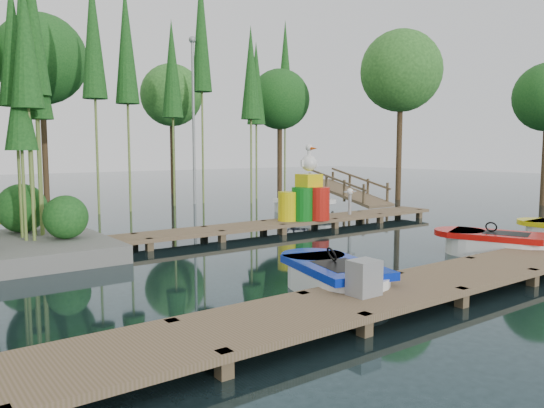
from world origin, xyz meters
TOP-DOWN VIEW (x-y plane):
  - ground_plane at (0.00, 0.00)m, footprint 90.00×90.00m
  - near_dock at (0.00, -4.50)m, footprint 18.00×1.50m
  - far_dock at (1.00, 2.50)m, footprint 15.00×1.20m
  - tree_screen at (-2.04, 10.60)m, footprint 34.42×18.53m
  - lamp_rear at (4.00, 11.00)m, footprint 0.30×0.30m
  - ramp at (9.00, 6.50)m, footprint 1.50×3.94m
  - boat_blue at (-1.07, -3.39)m, footprint 1.71×2.75m
  - boat_red at (4.07, -3.24)m, footprint 2.02×2.79m
  - boat_white_far at (5.86, 5.76)m, footprint 2.17×2.70m
  - utility_cabinet at (-1.52, -4.50)m, footprint 0.43×0.36m
  - yellow_barrel at (2.55, 2.50)m, footprint 0.58×0.58m
  - drum_cluster at (3.33, 2.34)m, footprint 1.32×1.21m
  - seagull_post at (5.14, 2.50)m, footprint 0.54×0.29m

SIDE VIEW (x-z plane):
  - ground_plane at x=0.00m, z-range 0.00..0.00m
  - far_dock at x=1.00m, z-range -0.02..0.48m
  - near_dock at x=0.00m, z-range -0.02..0.48m
  - boat_red at x=4.07m, z-range -0.18..0.68m
  - boat_blue at x=-1.07m, z-range -0.18..0.68m
  - boat_white_far at x=5.86m, z-range -0.32..0.85m
  - utility_cabinet at x=-1.52m, z-range 0.30..0.82m
  - ramp at x=9.00m, z-range -0.16..1.33m
  - yellow_barrel at x=2.55m, z-range 0.30..1.17m
  - seagull_post at x=5.14m, z-range 0.45..1.31m
  - drum_cluster at x=3.33m, z-range -0.17..2.11m
  - lamp_rear at x=4.00m, z-range 0.64..7.89m
  - tree_screen at x=-2.04m, z-range 0.96..11.27m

